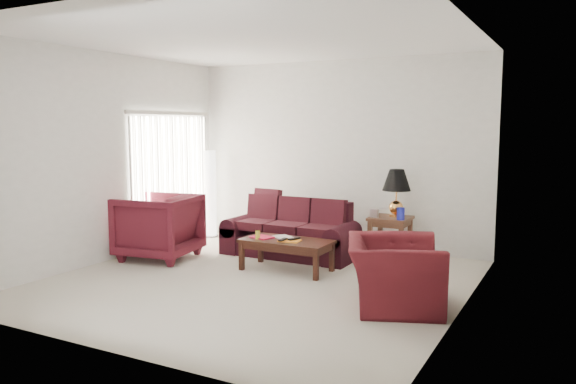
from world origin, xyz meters
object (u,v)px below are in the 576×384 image
object	(u,v)px
floor_lamp	(210,193)
armchair_right	(394,273)
armchair_left	(159,226)
sofa	(290,229)
coffee_table	(287,255)
end_table	(390,238)

from	to	relation	value
floor_lamp	armchair_right	size ratio (longest dim) A/B	1.37
floor_lamp	armchair_left	xyz separation A→B (m)	(0.28, -1.69, -0.29)
sofa	armchair_right	xyz separation A→B (m)	(2.10, -1.58, -0.05)
sofa	armchair_right	size ratio (longest dim) A/B	1.79
floor_lamp	coffee_table	bearing A→B (deg)	-32.05
end_table	floor_lamp	xyz separation A→B (m)	(-3.30, 0.08, 0.46)
coffee_table	sofa	bearing A→B (deg)	105.98
end_table	coffee_table	distance (m)	1.70
end_table	armchair_left	distance (m)	3.43
floor_lamp	armchair_right	world-z (taller)	floor_lamp
coffee_table	end_table	bearing A→B (deg)	43.98
sofa	floor_lamp	world-z (taller)	floor_lamp
armchair_left	end_table	bearing A→B (deg)	108.59
floor_lamp	armchair_left	size ratio (longest dim) A/B	1.47
armchair_right	coffee_table	size ratio (longest dim) A/B	0.93
floor_lamp	coffee_table	xyz separation A→B (m)	(2.28, -1.43, -0.56)
armchair_right	floor_lamp	bearing A→B (deg)	39.74
armchair_right	armchair_left	bearing A→B (deg)	60.54
floor_lamp	end_table	bearing A→B (deg)	-1.36
sofa	armchair_left	world-z (taller)	armchair_left
end_table	coffee_table	size ratio (longest dim) A/B	0.51
end_table	armchair_right	bearing A→B (deg)	-71.44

